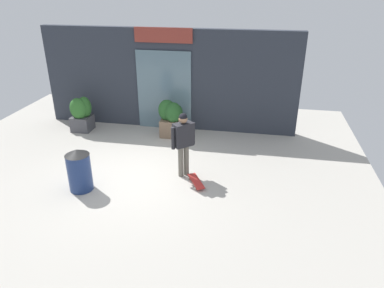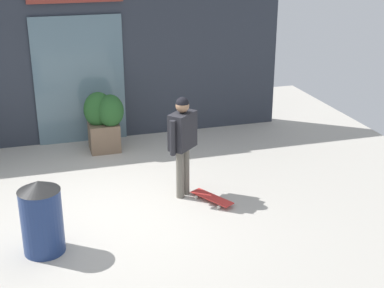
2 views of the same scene
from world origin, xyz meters
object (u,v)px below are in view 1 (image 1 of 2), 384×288
at_px(skateboard, 196,181).
at_px(planter_box_left, 171,116).
at_px(planter_box_right, 82,114).
at_px(skateboarder, 183,138).
at_px(trash_bin, 79,170).

distance_m(skateboard, planter_box_left, 3.07).
height_order(skateboard, planter_box_right, planter_box_right).
distance_m(skateboarder, trash_bin, 2.54).
bearing_deg(planter_box_left, planter_box_right, -178.27).
height_order(skateboarder, skateboard, skateboarder).
bearing_deg(skateboarder, planter_box_left, 157.98).
xyz_separation_m(skateboarder, skateboard, (0.38, -0.35, -0.96)).
height_order(skateboard, trash_bin, trash_bin).
distance_m(skateboarder, planter_box_left, 2.56).
relative_size(planter_box_right, trash_bin, 1.09).
distance_m(planter_box_right, trash_bin, 3.75).
xyz_separation_m(skateboard, trash_bin, (-2.62, -0.75, 0.46)).
bearing_deg(planter_box_right, skateboarder, -30.71).
bearing_deg(skateboarder, planter_box_right, -163.18).
relative_size(planter_box_left, planter_box_right, 1.05).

